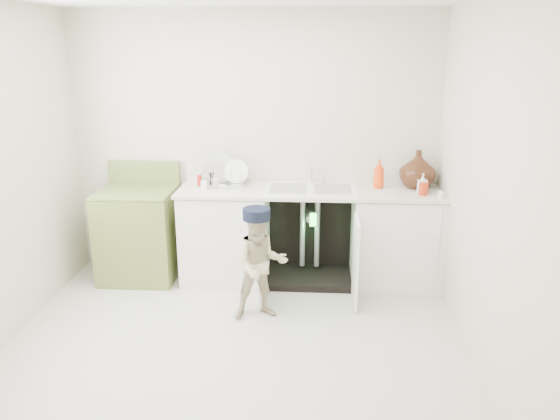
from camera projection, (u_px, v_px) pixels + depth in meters
name	position (u px, v px, depth m)	size (l,w,h in m)	color
ground	(235.00, 342.00, 4.17)	(3.50, 3.50, 0.00)	#BAB5A3
room_shell	(231.00, 184.00, 3.80)	(6.00, 5.50, 1.26)	beige
counter_run	(314.00, 232.00, 5.15)	(2.44, 1.02, 1.25)	white
avocado_stove	(140.00, 232.00, 5.23)	(0.70, 0.65, 1.09)	olive
repair_worker	(260.00, 264.00, 4.43)	(0.72, 0.67, 0.94)	beige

